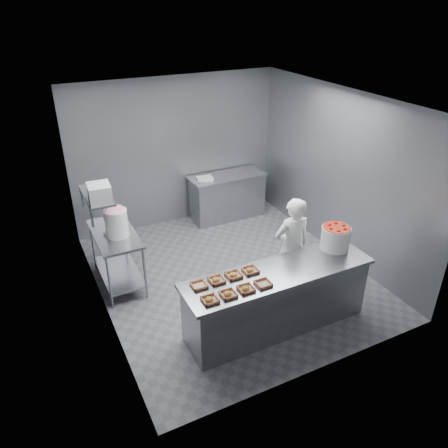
{
  "coord_description": "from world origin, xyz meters",
  "views": [
    {
      "loc": [
        -2.7,
        -5.2,
        4.09
      ],
      "look_at": [
        -0.22,
        -0.2,
        1.09
      ],
      "focal_mm": 35.0,
      "sensor_mm": 36.0,
      "label": 1
    }
  ],
  "objects_px": {
    "tray_4": "(199,285)",
    "worker": "(291,247)",
    "prep_table": "(117,250)",
    "tray_3": "(263,283)",
    "tray_2": "(246,289)",
    "strawberry_tub": "(336,237)",
    "back_counter": "(227,196)",
    "tray_6": "(234,275)",
    "tray_1": "(228,294)",
    "glaze_bucket": "(116,222)",
    "appliance": "(99,193)",
    "service_counter": "(277,299)",
    "tray_5": "(217,280)",
    "tray_0": "(210,300)",
    "tray_7": "(250,270)"
  },
  "relations": [
    {
      "from": "tray_1",
      "to": "tray_7",
      "type": "height_order",
      "value": "same"
    },
    {
      "from": "worker",
      "to": "tray_0",
      "type": "bearing_deg",
      "value": 27.88
    },
    {
      "from": "prep_table",
      "to": "tray_3",
      "type": "bearing_deg",
      "value": -57.96
    },
    {
      "from": "glaze_bucket",
      "to": "service_counter",
      "type": "bearing_deg",
      "value": -48.8
    },
    {
      "from": "service_counter",
      "to": "tray_1",
      "type": "bearing_deg",
      "value": -168.9
    },
    {
      "from": "service_counter",
      "to": "tray_3",
      "type": "distance_m",
      "value": 0.59
    },
    {
      "from": "tray_0",
      "to": "strawberry_tub",
      "type": "height_order",
      "value": "strawberry_tub"
    },
    {
      "from": "tray_5",
      "to": "glaze_bucket",
      "type": "distance_m",
      "value": 1.88
    },
    {
      "from": "prep_table",
      "to": "back_counter",
      "type": "relative_size",
      "value": 0.8
    },
    {
      "from": "tray_3",
      "to": "strawberry_tub",
      "type": "height_order",
      "value": "strawberry_tub"
    },
    {
      "from": "tray_5",
      "to": "glaze_bucket",
      "type": "relative_size",
      "value": 0.37
    },
    {
      "from": "back_counter",
      "to": "glaze_bucket",
      "type": "bearing_deg",
      "value": -150.85
    },
    {
      "from": "back_counter",
      "to": "tray_6",
      "type": "distance_m",
      "value": 3.46
    },
    {
      "from": "tray_2",
      "to": "appliance",
      "type": "height_order",
      "value": "appliance"
    },
    {
      "from": "strawberry_tub",
      "to": "appliance",
      "type": "xyz_separation_m",
      "value": [
        -2.83,
        1.53,
        0.61
      ]
    },
    {
      "from": "prep_table",
      "to": "tray_3",
      "type": "distance_m",
      "value": 2.51
    },
    {
      "from": "tray_2",
      "to": "strawberry_tub",
      "type": "bearing_deg",
      "value": 11.03
    },
    {
      "from": "service_counter",
      "to": "tray_6",
      "type": "bearing_deg",
      "value": 164.44
    },
    {
      "from": "tray_6",
      "to": "strawberry_tub",
      "type": "bearing_deg",
      "value": -0.34
    },
    {
      "from": "tray_4",
      "to": "tray_1",
      "type": "bearing_deg",
      "value": -53.38
    },
    {
      "from": "prep_table",
      "to": "tray_4",
      "type": "height_order",
      "value": "tray_4"
    },
    {
      "from": "service_counter",
      "to": "appliance",
      "type": "relative_size",
      "value": 7.81
    },
    {
      "from": "tray_1",
      "to": "tray_7",
      "type": "bearing_deg",
      "value": 33.6
    },
    {
      "from": "tray_0",
      "to": "tray_7",
      "type": "relative_size",
      "value": 1.0
    },
    {
      "from": "tray_1",
      "to": "tray_7",
      "type": "xyz_separation_m",
      "value": [
        0.48,
        0.32,
        0.0
      ]
    },
    {
      "from": "tray_1",
      "to": "prep_table",
      "type": "bearing_deg",
      "value": 111.65
    },
    {
      "from": "tray_3",
      "to": "tray_5",
      "type": "distance_m",
      "value": 0.58
    },
    {
      "from": "tray_1",
      "to": "tray_2",
      "type": "relative_size",
      "value": 1.0
    },
    {
      "from": "tray_5",
      "to": "tray_0",
      "type": "bearing_deg",
      "value": -126.97
    },
    {
      "from": "tray_3",
      "to": "tray_6",
      "type": "relative_size",
      "value": 1.0
    },
    {
      "from": "tray_6",
      "to": "strawberry_tub",
      "type": "height_order",
      "value": "strawberry_tub"
    },
    {
      "from": "tray_3",
      "to": "tray_2",
      "type": "bearing_deg",
      "value": -180.0
    },
    {
      "from": "tray_3",
      "to": "appliance",
      "type": "relative_size",
      "value": 0.56
    },
    {
      "from": "prep_table",
      "to": "strawberry_tub",
      "type": "xyz_separation_m",
      "value": [
        2.66,
        -1.8,
        0.48
      ]
    },
    {
      "from": "tray_0",
      "to": "worker",
      "type": "height_order",
      "value": "worker"
    },
    {
      "from": "tray_3",
      "to": "worker",
      "type": "height_order",
      "value": "worker"
    },
    {
      "from": "tray_3",
      "to": "tray_5",
      "type": "xyz_separation_m",
      "value": [
        -0.48,
        0.32,
        0.0
      ]
    },
    {
      "from": "tray_0",
      "to": "tray_1",
      "type": "distance_m",
      "value": 0.24
    },
    {
      "from": "strawberry_tub",
      "to": "worker",
      "type": "bearing_deg",
      "value": 132.0
    },
    {
      "from": "tray_2",
      "to": "worker",
      "type": "bearing_deg",
      "value": 32.71
    },
    {
      "from": "strawberry_tub",
      "to": "appliance",
      "type": "bearing_deg",
      "value": 151.64
    },
    {
      "from": "tray_4",
      "to": "worker",
      "type": "relative_size",
      "value": 0.12
    },
    {
      "from": "tray_2",
      "to": "tray_4",
      "type": "bearing_deg",
      "value": 146.23
    },
    {
      "from": "tray_0",
      "to": "tray_2",
      "type": "xyz_separation_m",
      "value": [
        0.48,
        0.0,
        0.0
      ]
    },
    {
      "from": "tray_0",
      "to": "glaze_bucket",
      "type": "distance_m",
      "value": 2.09
    },
    {
      "from": "back_counter",
      "to": "tray_1",
      "type": "xyz_separation_m",
      "value": [
        -1.71,
        -3.41,
        0.47
      ]
    },
    {
      "from": "tray_2",
      "to": "tray_6",
      "type": "relative_size",
      "value": 1.0
    },
    {
      "from": "prep_table",
      "to": "back_counter",
      "type": "distance_m",
      "value": 2.87
    },
    {
      "from": "glaze_bucket",
      "to": "appliance",
      "type": "relative_size",
      "value": 1.53
    },
    {
      "from": "service_counter",
      "to": "tray_6",
      "type": "distance_m",
      "value": 0.76
    }
  ]
}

